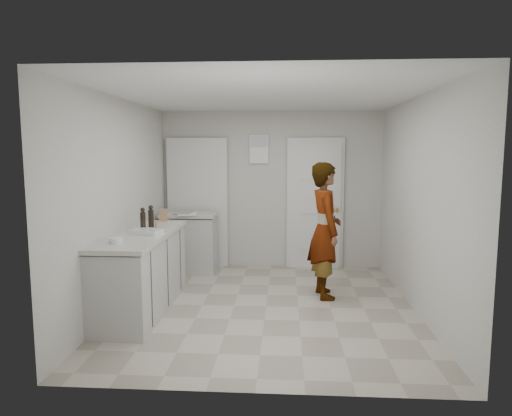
# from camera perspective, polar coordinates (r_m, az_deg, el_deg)

# --- Properties ---
(ground) EXTENTS (4.00, 4.00, 0.00)m
(ground) POSITION_cam_1_polar(r_m,az_deg,el_deg) (5.65, 1.26, -12.20)
(ground) COLOR gray
(ground) RESTS_ON ground
(room_shell) EXTENTS (4.00, 4.00, 4.00)m
(room_shell) POSITION_cam_1_polar(r_m,az_deg,el_deg) (7.34, 0.57, 0.50)
(room_shell) COLOR #ABA9A1
(room_shell) RESTS_ON ground
(main_counter) EXTENTS (0.64, 1.96, 0.93)m
(main_counter) POSITION_cam_1_polar(r_m,az_deg,el_deg) (5.58, -14.02, -8.07)
(main_counter) COLOR silver
(main_counter) RESTS_ON ground
(side_counter) EXTENTS (0.84, 0.61, 0.93)m
(side_counter) POSITION_cam_1_polar(r_m,az_deg,el_deg) (7.17, -8.25, -4.54)
(side_counter) COLOR silver
(side_counter) RESTS_ON ground
(person) EXTENTS (0.52, 0.70, 1.73)m
(person) POSITION_cam_1_polar(r_m,az_deg,el_deg) (5.89, 8.61, -2.77)
(person) COLOR silver
(person) RESTS_ON ground
(cake_mix_box) EXTENTS (0.10, 0.05, 0.17)m
(cake_mix_box) POSITION_cam_1_polar(r_m,az_deg,el_deg) (6.30, -11.48, -0.86)
(cake_mix_box) COLOR #9B784D
(cake_mix_box) RESTS_ON main_counter
(spice_jar) EXTENTS (0.05, 0.05, 0.07)m
(spice_jar) POSITION_cam_1_polar(r_m,az_deg,el_deg) (5.76, -12.31, -2.10)
(spice_jar) COLOR tan
(spice_jar) RESTS_ON main_counter
(oil_cruet_a) EXTENTS (0.07, 0.07, 0.28)m
(oil_cruet_a) POSITION_cam_1_polar(r_m,az_deg,el_deg) (5.85, -12.99, -1.04)
(oil_cruet_a) COLOR black
(oil_cruet_a) RESTS_ON main_counter
(oil_cruet_b) EXTENTS (0.06, 0.06, 0.29)m
(oil_cruet_b) POSITION_cam_1_polar(r_m,az_deg,el_deg) (5.53, -13.95, -1.47)
(oil_cruet_b) COLOR black
(oil_cruet_b) RESTS_ON main_counter
(baking_dish) EXTENTS (0.35, 0.29, 0.05)m
(baking_dish) POSITION_cam_1_polar(r_m,az_deg,el_deg) (5.36, -13.37, -2.94)
(baking_dish) COLOR silver
(baking_dish) RESTS_ON main_counter
(egg_bowl) EXTENTS (0.14, 0.14, 0.05)m
(egg_bowl) POSITION_cam_1_polar(r_m,az_deg,el_deg) (4.94, -17.12, -3.88)
(egg_bowl) COLOR silver
(egg_bowl) RESTS_ON main_counter
(papers) EXTENTS (0.35, 0.41, 0.01)m
(papers) POSITION_cam_1_polar(r_m,az_deg,el_deg) (6.94, -8.64, -0.74)
(papers) COLOR white
(papers) RESTS_ON side_counter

